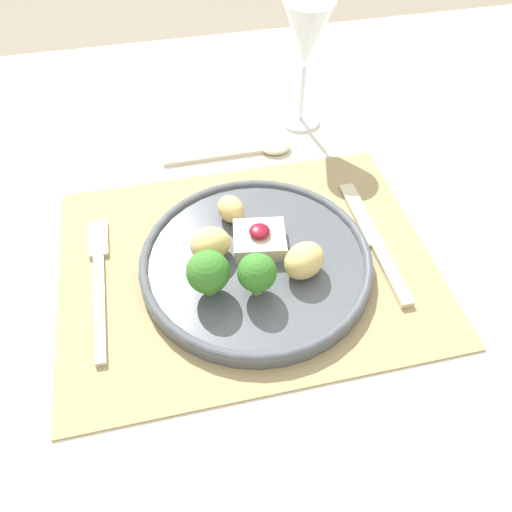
{
  "coord_description": "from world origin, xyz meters",
  "views": [
    {
      "loc": [
        -0.08,
        -0.39,
        1.25
      ],
      "look_at": [
        0.01,
        -0.01,
        0.8
      ],
      "focal_mm": 35.0,
      "sensor_mm": 36.0,
      "label": 1
    }
  ],
  "objects_px": {
    "fork": "(99,275)",
    "spoon": "(257,149)",
    "dinner_plate": "(254,259)",
    "wine_glass_near": "(306,40)",
    "knife": "(378,248)"
  },
  "relations": [
    {
      "from": "dinner_plate",
      "to": "knife",
      "type": "height_order",
      "value": "dinner_plate"
    },
    {
      "from": "dinner_plate",
      "to": "fork",
      "type": "bearing_deg",
      "value": 171.48
    },
    {
      "from": "dinner_plate",
      "to": "fork",
      "type": "relative_size",
      "value": 1.32
    },
    {
      "from": "dinner_plate",
      "to": "wine_glass_near",
      "type": "xyz_separation_m",
      "value": [
        0.14,
        0.29,
        0.12
      ]
    },
    {
      "from": "fork",
      "to": "dinner_plate",
      "type": "bearing_deg",
      "value": -10.13
    },
    {
      "from": "dinner_plate",
      "to": "knife",
      "type": "relative_size",
      "value": 1.32
    },
    {
      "from": "knife",
      "to": "wine_glass_near",
      "type": "xyz_separation_m",
      "value": [
        -0.02,
        0.3,
        0.13
      ]
    },
    {
      "from": "fork",
      "to": "spoon",
      "type": "xyz_separation_m",
      "value": [
        0.24,
        0.2,
        -0.0
      ]
    },
    {
      "from": "dinner_plate",
      "to": "wine_glass_near",
      "type": "relative_size",
      "value": 1.47
    },
    {
      "from": "dinner_plate",
      "to": "fork",
      "type": "xyz_separation_m",
      "value": [
        -0.19,
        0.03,
        -0.01
      ]
    },
    {
      "from": "fork",
      "to": "wine_glass_near",
      "type": "bearing_deg",
      "value": 37.26
    },
    {
      "from": "wine_glass_near",
      "to": "fork",
      "type": "bearing_deg",
      "value": -141.14
    },
    {
      "from": "spoon",
      "to": "wine_glass_near",
      "type": "relative_size",
      "value": 1.03
    },
    {
      "from": "knife",
      "to": "spoon",
      "type": "height_order",
      "value": "spoon"
    },
    {
      "from": "fork",
      "to": "wine_glass_near",
      "type": "height_order",
      "value": "wine_glass_near"
    }
  ]
}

